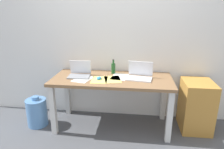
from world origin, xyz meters
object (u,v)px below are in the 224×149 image
beer_bottle (113,68)px  water_cooler_jug (37,112)px  laptop_right (140,75)px  laptop_left (79,73)px  computer_mouse (99,78)px  desk (112,85)px  filing_cabinet (196,106)px

beer_bottle → water_cooler_jug: (-1.09, -0.32, -0.62)m
water_cooler_jug → laptop_right: bearing=5.0°
laptop_right → beer_bottle: 0.43m
laptop_left → computer_mouse: 0.31m
desk → water_cooler_jug: desk is taller
laptop_right → beer_bottle: (-0.38, 0.19, 0.03)m
filing_cabinet → laptop_right: bearing=-176.1°
laptop_left → beer_bottle: size_ratio=1.47×
laptop_left → laptop_right: bearing=0.0°
laptop_right → beer_bottle: bearing=153.2°
beer_bottle → computer_mouse: (-0.16, -0.29, -0.07)m
desk → filing_cabinet: 1.21m
beer_bottle → water_cooler_jug: size_ratio=0.46×
filing_cabinet → beer_bottle: bearing=173.4°
computer_mouse → water_cooler_jug: computer_mouse is taller
beer_bottle → filing_cabinet: (1.18, -0.14, -0.47)m
desk → laptop_left: size_ratio=5.31×
filing_cabinet → desk: bearing=-176.4°
laptop_right → beer_bottle: laptop_right is taller
beer_bottle → filing_cabinet: size_ratio=0.30×
desk → computer_mouse: computer_mouse is taller
desk → filing_cabinet: bearing=3.6°
laptop_right → computer_mouse: size_ratio=3.64×
laptop_right → water_cooler_jug: size_ratio=0.80×
laptop_right → filing_cabinet: laptop_right is taller
beer_bottle → desk: bearing=-88.4°
laptop_left → water_cooler_jug: 0.87m
laptop_left → beer_bottle: bearing=22.8°
desk → filing_cabinet: (1.18, 0.07, -0.28)m
filing_cabinet → computer_mouse: bearing=-173.6°
laptop_left → computer_mouse: (0.29, -0.10, -0.03)m
computer_mouse → water_cooler_jug: 1.08m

